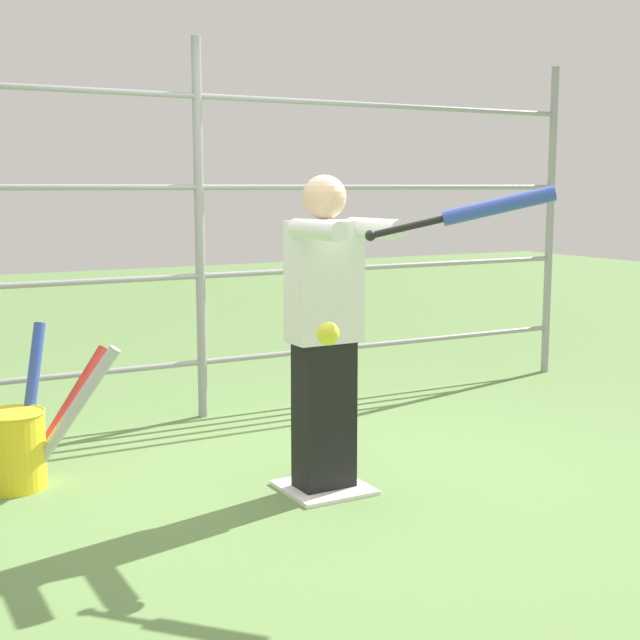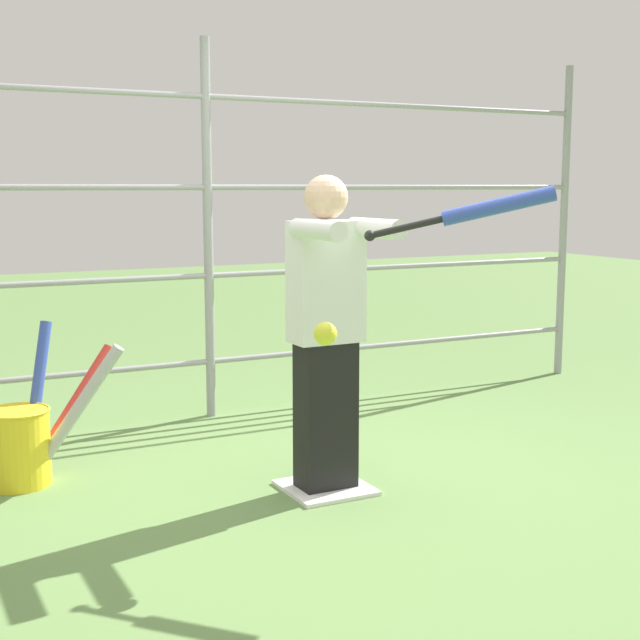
{
  "view_description": "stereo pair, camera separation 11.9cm",
  "coord_description": "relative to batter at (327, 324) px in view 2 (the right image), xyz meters",
  "views": [
    {
      "loc": [
        2.03,
        3.65,
        1.46
      ],
      "look_at": [
        0.14,
        0.22,
        0.88
      ],
      "focal_mm": 50.0,
      "sensor_mm": 36.0,
      "label": 1
    },
    {
      "loc": [
        1.93,
        3.7,
        1.46
      ],
      "look_at": [
        0.14,
        0.22,
        0.88
      ],
      "focal_mm": 50.0,
      "sensor_mm": 36.0,
      "label": 2
    }
  ],
  "objects": [
    {
      "name": "ground_plane",
      "position": [
        0.0,
        -0.02,
        -0.82
      ],
      "size": [
        24.0,
        24.0,
        0.0
      ],
      "primitive_type": "plane",
      "color": "#608447"
    },
    {
      "name": "home_plate",
      "position": [
        0.0,
        -0.02,
        -0.81
      ],
      "size": [
        0.4,
        0.4,
        0.02
      ],
      "color": "white",
      "rests_on": "ground"
    },
    {
      "name": "fence_backstop",
      "position": [
        0.0,
        -1.62,
        0.36
      ],
      "size": [
        5.88,
        0.06,
        2.37
      ],
      "color": "#939399",
      "rests_on": "ground"
    },
    {
      "name": "batter",
      "position": [
        0.0,
        0.0,
        0.0
      ],
      "size": [
        0.39,
        0.51,
        1.52
      ],
      "color": "black",
      "rests_on": "ground"
    },
    {
      "name": "baseball_bat_swinging",
      "position": [
        -0.38,
        0.66,
        0.55
      ],
      "size": [
        0.68,
        0.49,
        0.24
      ],
      "color": "black"
    },
    {
      "name": "softball_in_flight",
      "position": [
        0.28,
        0.53,
        0.05
      ],
      "size": [
        0.1,
        0.1,
        0.1
      ],
      "color": "yellow"
    },
    {
      "name": "bat_bucket",
      "position": [
        1.29,
        -0.78,
        -0.58
      ],
      "size": [
        0.86,
        0.5,
        0.82
      ],
      "color": "yellow",
      "rests_on": "ground"
    }
  ]
}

